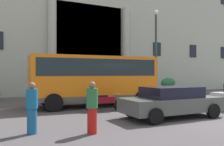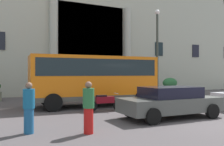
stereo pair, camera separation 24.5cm
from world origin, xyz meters
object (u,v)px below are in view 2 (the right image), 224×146
at_px(hedge_planter_far_east, 106,87).
at_px(motorcycle_near_kerb, 104,102).
at_px(orange_minibus, 94,77).
at_px(bus_stop_sign, 141,77).
at_px(lamppost_plaza_centre, 157,46).
at_px(pedestrian_man_crossing, 29,108).
at_px(hedge_planter_entrance_right, 170,86).
at_px(pedestrian_child_trailing, 89,107).
at_px(parked_hatchback_near, 170,102).

xyz_separation_m(hedge_planter_far_east, motorcycle_near_kerb, (-3.12, -6.85, -0.31)).
distance_m(orange_minibus, bus_stop_sign, 4.85).
height_order(bus_stop_sign, lamppost_plaza_centre, lamppost_plaza_centre).
bearing_deg(hedge_planter_far_east, pedestrian_man_crossing, -125.34).
distance_m(motorcycle_near_kerb, lamppost_plaza_centre, 9.38).
height_order(hedge_planter_entrance_right, pedestrian_man_crossing, pedestrian_man_crossing).
xyz_separation_m(motorcycle_near_kerb, pedestrian_child_trailing, (-2.19, -3.82, 0.36)).
relative_size(orange_minibus, parked_hatchback_near, 1.66).
height_order(bus_stop_sign, motorcycle_near_kerb, bus_stop_sign).
relative_size(orange_minibus, motorcycle_near_kerb, 3.53).
xyz_separation_m(motorcycle_near_kerb, pedestrian_man_crossing, (-3.87, -3.01, 0.35)).
relative_size(hedge_planter_entrance_right, pedestrian_child_trailing, 1.02).
xyz_separation_m(hedge_planter_entrance_right, motorcycle_near_kerb, (-9.63, -6.94, -0.26)).
distance_m(hedge_planter_entrance_right, parked_hatchback_near, 12.40).
relative_size(pedestrian_child_trailing, lamppost_plaza_centre, 0.23).
xyz_separation_m(parked_hatchback_near, pedestrian_man_crossing, (-5.75, -0.27, 0.12)).
xyz_separation_m(hedge_planter_far_east, pedestrian_child_trailing, (-5.30, -10.67, 0.05)).
xyz_separation_m(pedestrian_man_crossing, pedestrian_child_trailing, (1.69, -0.81, 0.01)).
bearing_deg(hedge_planter_entrance_right, pedestrian_man_crossing, -143.63).
height_order(orange_minibus, parked_hatchback_near, orange_minibus).
bearing_deg(pedestrian_man_crossing, pedestrian_child_trailing, 174.73).
bearing_deg(pedestrian_man_crossing, parked_hatchback_near, -157.04).
xyz_separation_m(pedestrian_child_trailing, lamppost_plaza_centre, (9.11, 8.97, 3.32)).
bearing_deg(hedge_planter_far_east, lamppost_plaza_centre, -24.10).
bearing_deg(hedge_planter_far_east, hedge_planter_entrance_right, 0.75).
bearing_deg(bus_stop_sign, pedestrian_man_crossing, -140.54).
distance_m(orange_minibus, pedestrian_child_trailing, 6.51).
bearing_deg(hedge_planter_far_east, parked_hatchback_near, -97.40).
height_order(bus_stop_sign, pedestrian_man_crossing, bus_stop_sign).
xyz_separation_m(hedge_planter_entrance_right, pedestrian_man_crossing, (-13.51, -9.95, 0.09)).
xyz_separation_m(hedge_planter_far_east, parked_hatchback_near, (-1.25, -9.59, -0.08)).
distance_m(bus_stop_sign, parked_hatchback_near, 7.44).
bearing_deg(pedestrian_child_trailing, hedge_planter_far_east, 30.58).
height_order(orange_minibus, motorcycle_near_kerb, orange_minibus).
relative_size(hedge_planter_entrance_right, motorcycle_near_kerb, 0.81).
relative_size(hedge_planter_far_east, motorcycle_near_kerb, 0.78).
height_order(hedge_planter_far_east, parked_hatchback_near, hedge_planter_far_east).
relative_size(orange_minibus, bus_stop_sign, 2.73).
bearing_deg(pedestrian_child_trailing, motorcycle_near_kerb, 27.21).
relative_size(hedge_planter_entrance_right, parked_hatchback_near, 0.38).
xyz_separation_m(hedge_planter_far_east, lamppost_plaza_centre, (3.80, -1.70, 3.37)).
bearing_deg(pedestrian_man_crossing, lamppost_plaza_centre, -122.66).
distance_m(hedge_planter_far_east, pedestrian_child_trailing, 11.91).
bearing_deg(orange_minibus, hedge_planter_far_east, 62.11).
bearing_deg(parked_hatchback_near, motorcycle_near_kerb, 125.12).
bearing_deg(lamppost_plaza_centre, pedestrian_child_trailing, -135.45).
xyz_separation_m(hedge_planter_far_east, hedge_planter_entrance_right, (6.51, 0.08, -0.05)).
distance_m(parked_hatchback_near, pedestrian_man_crossing, 5.76).
distance_m(hedge_planter_entrance_right, pedestrian_man_crossing, 16.77).
distance_m(hedge_planter_far_east, hedge_planter_entrance_right, 6.51).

